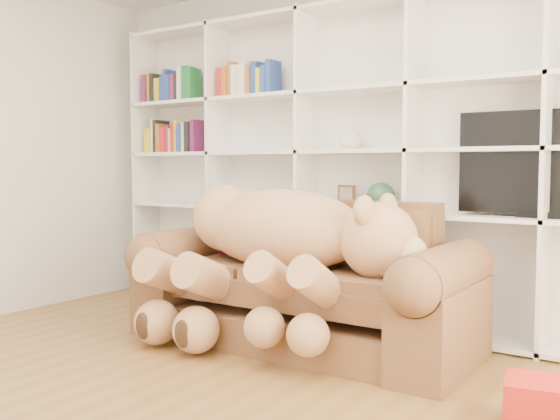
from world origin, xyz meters
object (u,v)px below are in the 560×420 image
Objects in this scene: teddy_bear at (275,245)px; gift_box at (540,407)px; tv at (552,164)px; sofa at (304,290)px.

gift_box is at bearing -22.65° from teddy_bear.
tv is (-0.22, 1.31, 1.08)m from gift_box.
tv is (1.40, 0.69, 0.84)m from sofa.
teddy_bear is (-0.10, -0.19, 0.32)m from sofa.
teddy_bear reaches higher than gift_box.
gift_box is 1.72m from tv.
teddy_bear is 1.56× the size of tv.
sofa is 1.26× the size of teddy_bear.
gift_box is at bearing -20.92° from sofa.
teddy_bear is at bearing -118.50° from sofa.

